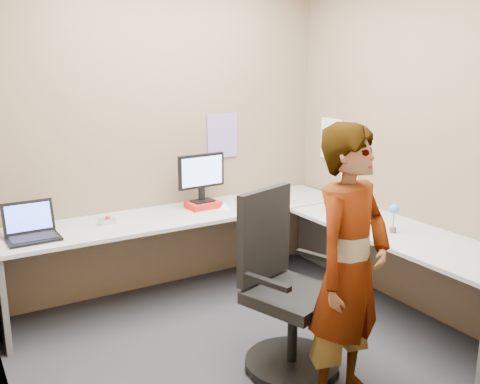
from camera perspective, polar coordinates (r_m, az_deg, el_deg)
ground at (r=3.93m, az=0.31°, el=-16.02°), size 3.00×3.00×0.00m
wall_back at (r=4.62m, az=-8.01°, el=6.14°), size 3.00×0.00×3.00m
wall_right at (r=4.42m, az=17.37°, el=5.29°), size 0.00×2.70×2.70m
desk at (r=4.20m, az=2.75°, el=-5.21°), size 2.98×2.58×0.73m
paper_ream at (r=4.59m, az=-3.99°, el=-1.36°), size 0.28×0.22×0.05m
monitor at (r=4.54m, az=-4.13°, el=1.96°), size 0.43×0.14×0.41m
laptop at (r=4.08m, az=-21.37°, el=-3.71°), size 0.36×0.30×0.25m
trackball_mouse at (r=4.26m, az=-13.98°, el=-2.99°), size 0.12×0.08×0.07m
origami at (r=4.53m, az=-1.66°, el=-1.49°), size 0.10×0.10×0.06m
stapler at (r=4.77m, az=10.23°, el=-0.97°), size 0.15×0.09×0.05m
flower at (r=4.06m, az=16.10°, el=-2.24°), size 0.07×0.07×0.22m
calendar_purple at (r=4.85m, az=-1.90°, el=6.03°), size 0.30×0.01×0.40m
calendar_white at (r=5.06m, az=9.68°, el=5.61°), size 0.01×0.28×0.38m
sticky_note_a at (r=4.86m, az=12.18°, el=1.55°), size 0.01×0.07×0.07m
sticky_note_b at (r=4.92m, az=11.71°, el=0.18°), size 0.01×0.07×0.07m
sticky_note_c at (r=4.84m, az=12.65°, el=-0.34°), size 0.01×0.07×0.07m
sticky_note_d at (r=4.97m, az=11.00°, el=1.54°), size 0.01×0.07×0.07m
office_chair at (r=3.51m, az=4.75°, el=-11.32°), size 0.66×0.65×1.15m
person at (r=3.07m, az=11.61°, el=-8.18°), size 0.69×0.55×1.65m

